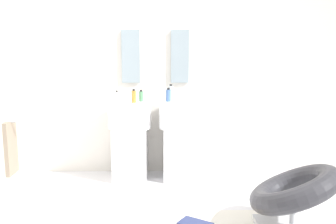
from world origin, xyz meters
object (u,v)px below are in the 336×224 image
Objects in this scene: soap_bottle_white at (117,96)px; soap_bottle_green at (141,96)px; towel_rack at (8,150)px; soap_bottle_blue at (168,95)px; pedestal_sink_left at (130,136)px; soap_bottle_amber at (134,96)px; soap_bottle_clear at (171,93)px; pedestal_sink_right at (180,136)px; lounge_chair at (294,194)px.

soap_bottle_green is at bearing -4.77° from soap_bottle_white.
soap_bottle_green is at bearing 40.22° from towel_rack.
soap_bottle_green is 0.32m from soap_bottle_blue.
soap_bottle_amber is at bearing -62.02° from pedestal_sink_left.
soap_bottle_clear is at bearing 25.53° from soap_bottle_amber.
soap_bottle_blue is at bearing 13.98° from soap_bottle_amber.
soap_bottle_amber is at bearing -123.08° from soap_bottle_green.
lounge_chair is (0.90, -1.39, -0.18)m from pedestal_sink_right.
lounge_chair is 1.92m from soap_bottle_clear.
soap_bottle_amber is (1.10, 0.88, 0.40)m from towel_rack.
soap_bottle_green is at bearing -179.40° from pedestal_sink_right.
soap_bottle_amber is at bearing -154.47° from soap_bottle_clear.
soap_bottle_blue is at bearing -106.54° from soap_bottle_clear.
soap_bottle_blue reaches higher than towel_rack.
lounge_chair is at bearing -45.50° from soap_bottle_green.
pedestal_sink_left is 1.44m from towel_rack.
soap_bottle_clear is (0.49, 0.08, 0.51)m from pedestal_sink_left.
pedestal_sink_right reaches higher than towel_rack.
soap_bottle_white reaches higher than towel_rack.
soap_bottle_green is at bearing 134.50° from lounge_chair.
soap_bottle_blue is at bearing 33.11° from towel_rack.
towel_rack is at bearing -131.06° from soap_bottle_white.
soap_bottle_white is 0.64× the size of soap_bottle_clear.
soap_bottle_clear is (0.64, 0.06, 0.03)m from soap_bottle_white.
soap_bottle_green reaches higher than towel_rack.
soap_bottle_amber reaches higher than lounge_chair.
lounge_chair is at bearing -8.83° from towel_rack.
soap_bottle_amber is (-0.08, -0.12, 0.01)m from soap_bottle_green.
soap_bottle_white is 0.26m from soap_bottle_amber.
soap_bottle_clear is (0.03, 0.11, 0.02)m from soap_bottle_blue.
lounge_chair is 2.58m from towel_rack.
soap_bottle_green is at bearing -2.01° from pedestal_sink_left.
pedestal_sink_left is 0.72m from soap_bottle_clear.
soap_bottle_clear is (-1.01, 1.48, 0.69)m from lounge_chair.
towel_rack is (-2.54, 0.39, 0.28)m from lounge_chair.
pedestal_sink_left is 0.68m from soap_bottle_blue.
pedestal_sink_left and pedestal_sink_right have the same top height.
soap_bottle_clear reaches higher than soap_bottle_white.
pedestal_sink_right is 5.42× the size of soap_bottle_clear.
lounge_chair is 1.10× the size of towel_rack.
towel_rack is at bearing -146.89° from soap_bottle_blue.
soap_bottle_blue is (0.32, -0.02, 0.01)m from soap_bottle_green.
soap_bottle_blue is 0.11m from soap_bottle_clear.
soap_bottle_blue is at bearing -2.74° from pedestal_sink_left.
pedestal_sink_left is 1.01× the size of lounge_chair.
soap_bottle_amber is (-0.43, -0.20, -0.02)m from soap_bottle_clear.
soap_bottle_white is at bearing 139.48° from lounge_chair.
soap_bottle_clear is at bearing 14.09° from soap_bottle_green.
soap_bottle_blue is 1.01× the size of soap_bottle_amber.
pedestal_sink_left is 0.50m from soap_bottle_white.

